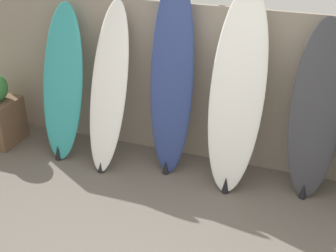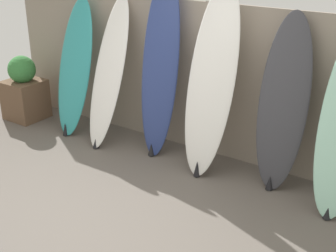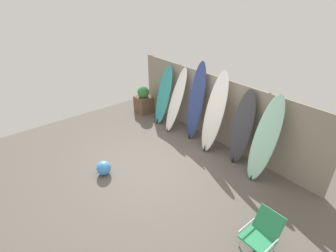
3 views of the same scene
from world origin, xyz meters
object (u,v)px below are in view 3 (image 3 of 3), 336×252
Objects in this scene: surfboard_charcoal_4 at (242,128)px; beach_chair at (263,232)px; surfboard_white_3 at (214,113)px; surfboard_navy_2 at (196,102)px; surfboard_white_1 at (176,101)px; planter_box at (144,101)px; surfboard_seafoam_5 at (265,139)px; beach_ball at (104,168)px; surfboard_teal_0 at (164,96)px.

surfboard_charcoal_4 reaches higher than beach_chair.
surfboard_white_3 is 0.79m from surfboard_charcoal_4.
surfboard_white_1 is at bearing -171.43° from surfboard_navy_2.
planter_box is at bearing -178.09° from beach_chair.
surfboard_navy_2 is 2.17m from surfboard_seafoam_5.
surfboard_white_3 is 2.27× the size of planter_box.
planter_box is at bearing -177.52° from surfboard_white_3.
beach_ball is (-0.82, -2.72, -0.86)m from surfboard_white_3.
surfboard_navy_2 is 2.33m from planter_box.
surfboard_navy_2 is 6.52× the size of beach_ball.
surfboard_white_1 is 2.86× the size of beach_chair.
surfboard_white_1 is 1.99× the size of planter_box.
surfboard_white_1 is at bearing -1.42° from surfboard_teal_0.
surfboard_white_3 reaches higher than beach_ball.
beach_chair is 0.70× the size of planter_box.
surfboard_white_3 is at bearing -5.92° from surfboard_navy_2.
beach_ball is at bearing -50.61° from planter_box.
surfboard_white_1 reaches higher than beach_chair.
surfboard_navy_2 is at bearing 4.00° from surfboard_teal_0.
surfboard_white_1 is at bearing -178.76° from surfboard_white_3.
surfboard_teal_0 is at bearing -179.54° from surfboard_white_3.
surfboard_navy_2 is at bearing -179.03° from surfboard_charcoal_4.
beach_chair is at bearing -14.74° from planter_box.
surfboard_seafoam_5 is (1.44, -0.01, -0.08)m from surfboard_white_3.
beach_chair is (1.76, -1.67, -0.58)m from surfboard_charcoal_4.
beach_chair is 5.67m from planter_box.
planter_box is (-2.23, -0.20, -0.65)m from surfboard_navy_2.
surfboard_white_3 reaches higher than surfboard_teal_0.
surfboard_white_1 is 0.88× the size of surfboard_white_3.
surfboard_teal_0 is 3.46m from surfboard_seafoam_5.
beach_chair is at bearing -18.85° from surfboard_teal_0.
surfboard_charcoal_4 reaches higher than surfboard_white_1.
planter_box is at bearing -176.38° from surfboard_white_1.
surfboard_white_3 is at bearing 73.25° from beach_ball.
surfboard_navy_2 is at bearing 169.86° from beach_chair.
surfboard_teal_0 is at bearing -176.00° from surfboard_navy_2.
surfboard_white_3 reaches higher than beach_chair.
surfboard_teal_0 is at bearing 113.85° from beach_ball.
surfboard_teal_0 is 1.04m from planter_box.
surfboard_teal_0 is 0.82× the size of surfboard_navy_2.
beach_ball is at bearing -106.75° from surfboard_white_3.
surfboard_teal_0 is at bearing 178.58° from surfboard_white_1.
beach_chair is (4.55, -1.55, -0.54)m from surfboard_teal_0.
planter_box reaches higher than beach_ball.
surfboard_white_1 is at bearing 102.57° from beach_ball.
surfboard_navy_2 is at bearing 8.57° from surfboard_white_1.
beach_ball is at bearing -129.83° from surfboard_seafoam_5.
surfboard_navy_2 is (1.29, 0.09, 0.20)m from surfboard_teal_0.
surfboard_white_3 is 1.08× the size of surfboard_seafoam_5.
surfboard_seafoam_5 is at bearing -0.21° from surfboard_white_3.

